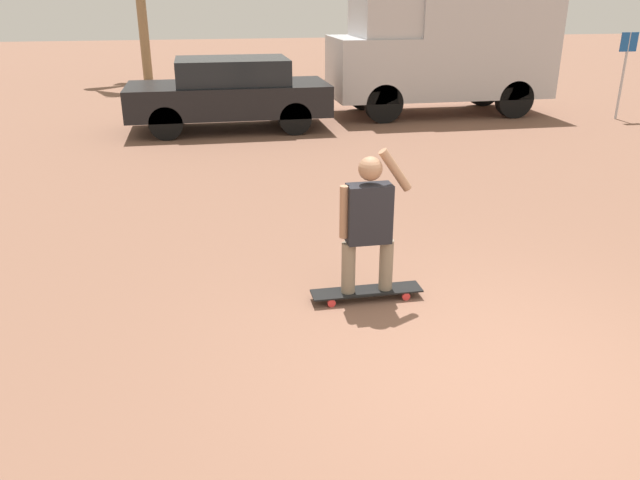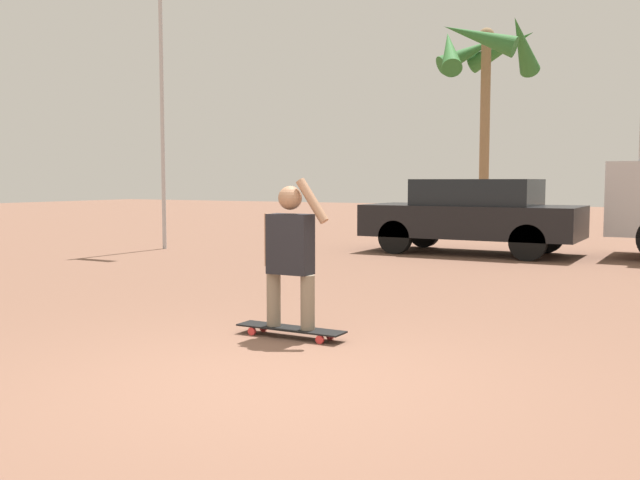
{
  "view_description": "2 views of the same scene",
  "coord_description": "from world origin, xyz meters",
  "px_view_note": "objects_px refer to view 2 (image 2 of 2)",
  "views": [
    {
      "loc": [
        -2.2,
        -4.15,
        2.93
      ],
      "look_at": [
        -1.04,
        1.84,
        0.5
      ],
      "focal_mm": 35.0,
      "sensor_mm": 36.0,
      "label": 1
    },
    {
      "loc": [
        2.96,
        -4.53,
        1.54
      ],
      "look_at": [
        -0.62,
        1.93,
        0.93
      ],
      "focal_mm": 40.0,
      "sensor_mm": 36.0,
      "label": 2
    }
  ],
  "objects_px": {
    "skateboard": "(291,329)",
    "parked_car_black": "(473,214)",
    "person_skateboarder": "(290,249)",
    "palm_tree_center_background": "(485,56)",
    "flagpole": "(164,65)"
  },
  "relations": [
    {
      "from": "skateboard",
      "to": "palm_tree_center_background",
      "type": "bearing_deg",
      "value": 100.47
    },
    {
      "from": "person_skateboarder",
      "to": "palm_tree_center_background",
      "type": "xyz_separation_m",
      "value": [
        -3.31,
        17.93,
        4.83
      ]
    },
    {
      "from": "skateboard",
      "to": "flagpole",
      "type": "bearing_deg",
      "value": 138.11
    },
    {
      "from": "skateboard",
      "to": "parked_car_black",
      "type": "xyz_separation_m",
      "value": [
        -0.85,
        8.82,
        0.75
      ]
    },
    {
      "from": "parked_car_black",
      "to": "palm_tree_center_background",
      "type": "distance_m",
      "value": 10.62
    },
    {
      "from": "person_skateboarder",
      "to": "palm_tree_center_background",
      "type": "height_order",
      "value": "palm_tree_center_background"
    },
    {
      "from": "skateboard",
      "to": "person_skateboarder",
      "type": "relative_size",
      "value": 0.77
    },
    {
      "from": "person_skateboarder",
      "to": "parked_car_black",
      "type": "distance_m",
      "value": 8.86
    },
    {
      "from": "skateboard",
      "to": "flagpole",
      "type": "distance_m",
      "value": 10.5
    },
    {
      "from": "parked_car_black",
      "to": "flagpole",
      "type": "distance_m",
      "value": 7.53
    },
    {
      "from": "skateboard",
      "to": "parked_car_black",
      "type": "distance_m",
      "value": 8.9
    },
    {
      "from": "skateboard",
      "to": "person_skateboarder",
      "type": "xyz_separation_m",
      "value": [
        -0.0,
        0.0,
        0.8
      ]
    },
    {
      "from": "person_skateboarder",
      "to": "skateboard",
      "type": "bearing_deg",
      "value": -0.0
    },
    {
      "from": "parked_car_black",
      "to": "flagpole",
      "type": "relative_size",
      "value": 0.62
    },
    {
      "from": "palm_tree_center_background",
      "to": "skateboard",
      "type": "bearing_deg",
      "value": -79.53
    }
  ]
}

